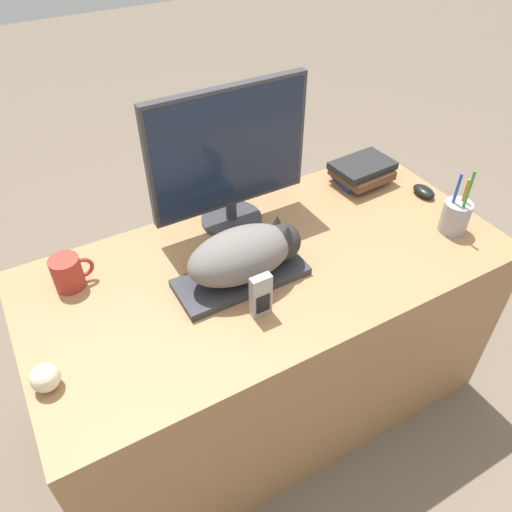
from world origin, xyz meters
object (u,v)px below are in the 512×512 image
object	(u,v)px
pen_cup	(455,216)
baseball	(45,378)
cat	(247,252)
phone	(261,296)
book_stack	(361,171)
monitor	(229,155)
computer_mouse	(424,191)
keyboard	(241,277)
coffee_mug	(68,272)

from	to	relation	value
pen_cup	baseball	bearing A→B (deg)	178.49
cat	phone	size ratio (longest dim) A/B	2.64
phone	book_stack	size ratio (longest dim) A/B	0.59
cat	monitor	size ratio (longest dim) A/B	0.68
pen_cup	computer_mouse	bearing A→B (deg)	71.97
phone	computer_mouse	bearing A→B (deg)	14.55
pen_cup	baseball	size ratio (longest dim) A/B	3.41
monitor	pen_cup	world-z (taller)	monitor
keyboard	pen_cup	world-z (taller)	pen_cup
monitor	phone	size ratio (longest dim) A/B	3.92
book_stack	computer_mouse	bearing A→B (deg)	-51.26
pen_cup	coffee_mug	bearing A→B (deg)	162.91
keyboard	cat	size ratio (longest dim) A/B	1.10
phone	keyboard	bearing A→B (deg)	84.02
cat	baseball	size ratio (longest dim) A/B	5.08
phone	coffee_mug	bearing A→B (deg)	139.31
monitor	coffee_mug	xyz separation A→B (m)	(-0.55, -0.04, -0.20)
cat	phone	world-z (taller)	cat
coffee_mug	book_stack	size ratio (longest dim) A/B	0.53
computer_mouse	coffee_mug	distance (m)	1.23
monitor	book_stack	distance (m)	0.57
pen_cup	phone	xyz separation A→B (m)	(-0.73, -0.01, 0.01)
computer_mouse	book_stack	distance (m)	0.23
book_stack	monitor	bearing A→B (deg)	177.95
keyboard	baseball	bearing A→B (deg)	-170.39
phone	book_stack	distance (m)	0.76
coffee_mug	pen_cup	size ratio (longest dim) A/B	0.51
cat	phone	xyz separation A→B (m)	(-0.04, -0.14, -0.03)
keyboard	phone	bearing A→B (deg)	-95.98
computer_mouse	coffee_mug	bearing A→B (deg)	172.65
baseball	phone	bearing A→B (deg)	-4.38
computer_mouse	pen_cup	distance (m)	0.21
computer_mouse	phone	size ratio (longest dim) A/B	0.69
keyboard	computer_mouse	xyz separation A→B (m)	(0.78, 0.07, 0.00)
keyboard	coffee_mug	bearing A→B (deg)	152.89
monitor	baseball	world-z (taller)	monitor
keyboard	book_stack	xyz separation A→B (m)	(0.63, 0.25, 0.03)
keyboard	coffee_mug	xyz separation A→B (m)	(-0.44, 0.22, 0.04)
monitor	phone	bearing A→B (deg)	-106.79
baseball	monitor	bearing A→B (deg)	28.13
baseball	book_stack	bearing A→B (deg)	15.95
keyboard	cat	xyz separation A→B (m)	(0.02, -0.00, 0.09)
keyboard	book_stack	world-z (taller)	book_stack
coffee_mug	book_stack	bearing A→B (deg)	1.30
baseball	book_stack	xyz separation A→B (m)	(1.21, 0.35, 0.01)
cat	monitor	xyz separation A→B (m)	(0.09, 0.27, 0.15)
monitor	computer_mouse	bearing A→B (deg)	-16.60
cat	baseball	distance (m)	0.61
keyboard	coffee_mug	distance (m)	0.49
cat	book_stack	bearing A→B (deg)	22.05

